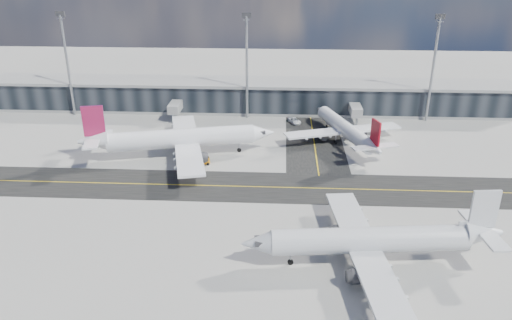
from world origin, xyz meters
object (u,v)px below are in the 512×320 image
object	(u,v)px
airliner_af	(179,139)
airliner_redtail	(346,129)
service_van	(294,121)
baggage_tug	(204,161)
airliner_near	(374,240)

from	to	relation	value
airliner_af	airliner_redtail	world-z (taller)	airliner_af
service_van	baggage_tug	bearing A→B (deg)	-148.59
baggage_tug	airliner_near	bearing A→B (deg)	21.36
airliner_af	airliner_redtail	size ratio (longest dim) A/B	1.28
airliner_redtail	airliner_near	distance (m)	51.05
airliner_af	baggage_tug	distance (m)	8.63
baggage_tug	service_van	world-z (taller)	baggage_tug
airliner_near	baggage_tug	distance (m)	47.47
airliner_near	baggage_tug	xyz separation A→B (m)	(-31.38, 35.49, -3.03)
baggage_tug	airliner_af	bearing A→B (deg)	-145.32
airliner_redtail	airliner_near	xyz separation A→B (m)	(-1.40, -51.03, 0.47)
baggage_tug	service_van	size ratio (longest dim) A/B	0.62
airliner_af	service_van	world-z (taller)	airliner_af
airliner_af	airliner_near	distance (m)	55.10
airliner_redtail	baggage_tug	world-z (taller)	airliner_redtail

